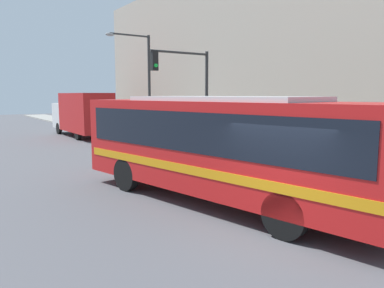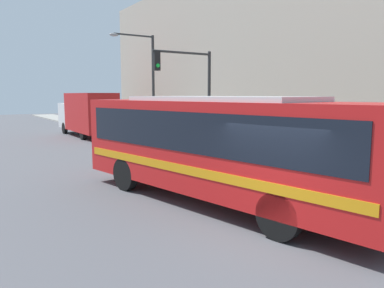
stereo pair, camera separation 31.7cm
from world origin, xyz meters
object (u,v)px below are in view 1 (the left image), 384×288
(city_bus, at_px, (222,142))
(delivery_truck, at_px, (82,113))
(fire_hydrant, at_px, (322,168))
(traffic_light_pole, at_px, (188,84))
(street_lamp, at_px, (143,77))
(parking_meter, at_px, (243,143))

(city_bus, xyz_separation_m, delivery_truck, (2.26, 19.59, -0.05))
(delivery_truck, bearing_deg, fire_hydrant, -83.24)
(city_bus, height_order, fire_hydrant, city_bus)
(city_bus, relative_size, traffic_light_pole, 2.03)
(delivery_truck, height_order, traffic_light_pole, traffic_light_pole)
(city_bus, height_order, street_lamp, street_lamp)
(fire_hydrant, height_order, street_lamp, street_lamp)
(traffic_light_pole, distance_m, street_lamp, 6.48)
(city_bus, distance_m, parking_meter, 6.25)
(fire_hydrant, xyz_separation_m, traffic_light_pole, (-0.99, 7.20, 3.15))
(city_bus, xyz_separation_m, fire_hydrant, (4.59, -0.04, -1.27))
(delivery_truck, relative_size, traffic_light_pole, 1.61)
(traffic_light_pole, relative_size, street_lamp, 0.76)
(fire_hydrant, distance_m, street_lamp, 14.11)
(traffic_light_pole, distance_m, parking_meter, 4.14)
(delivery_truck, relative_size, parking_meter, 6.61)
(fire_hydrant, height_order, traffic_light_pole, traffic_light_pole)
(city_bus, distance_m, traffic_light_pole, 8.23)
(fire_hydrant, bearing_deg, delivery_truck, 96.76)
(city_bus, bearing_deg, fire_hydrant, -11.16)
(traffic_light_pole, relative_size, parking_meter, 4.09)
(delivery_truck, xyz_separation_m, traffic_light_pole, (1.34, -12.43, 1.93))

